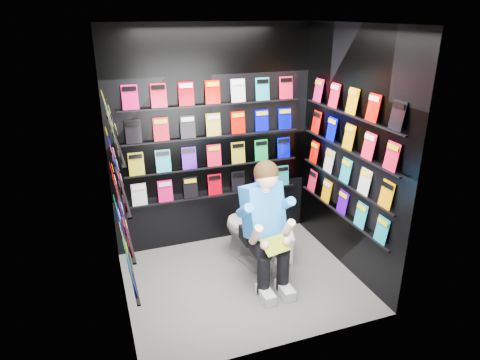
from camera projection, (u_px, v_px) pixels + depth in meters
name	position (u px, v px, depth m)	size (l,w,h in m)	color
floor	(242.00, 281.00, 4.58)	(2.40, 2.40, 0.00)	slate
ceiling	(243.00, 23.00, 3.63)	(2.40, 2.40, 0.00)	white
wall_back	(213.00, 140.00, 4.98)	(2.40, 0.04, 2.60)	black
wall_front	(288.00, 210.00, 3.23)	(2.40, 0.04, 2.60)	black
wall_left	(114.00, 183.00, 3.73)	(0.04, 2.00, 2.60)	black
wall_right	(350.00, 154.00, 4.48)	(0.04, 2.00, 2.60)	black
comics_back	(214.00, 140.00, 4.95)	(2.10, 0.06, 1.37)	#E40E62
comics_left	(117.00, 182.00, 3.73)	(0.06, 1.70, 1.37)	#E40E62
comics_right	(347.00, 154.00, 4.47)	(0.06, 1.70, 1.37)	#E40E62
toilet	(249.00, 231.00, 4.87)	(0.42, 0.75, 0.73)	white
longbox	(282.00, 245.00, 5.02)	(0.21, 0.38, 0.29)	white
longbox_lid	(283.00, 233.00, 4.96)	(0.23, 0.40, 0.03)	white
reader	(262.00, 211.00, 4.38)	(0.56, 0.81, 1.50)	#1D7FE5
held_comic	(275.00, 245.00, 4.15)	(0.27, 0.01, 0.19)	#249215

